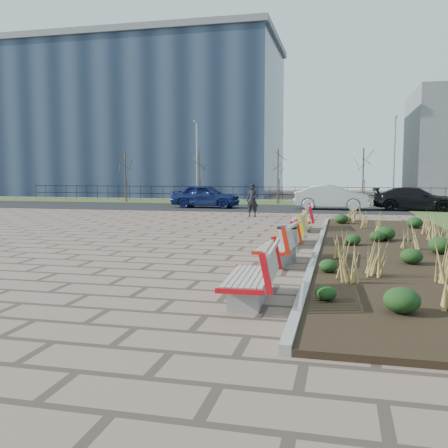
% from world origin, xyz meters
% --- Properties ---
extents(ground, '(120.00, 120.00, 0.00)m').
position_xyz_m(ground, '(0.00, 0.00, 0.00)').
color(ground, '#735C4F').
rests_on(ground, ground).
extents(planting_bed, '(4.50, 18.00, 0.10)m').
position_xyz_m(planting_bed, '(6.25, 5.00, 0.05)').
color(planting_bed, black).
rests_on(planting_bed, ground).
extents(planting_curb, '(0.16, 18.00, 0.15)m').
position_xyz_m(planting_curb, '(3.92, 5.00, 0.07)').
color(planting_curb, gray).
rests_on(planting_curb, ground).
extents(grass_verge_far, '(80.00, 5.00, 0.04)m').
position_xyz_m(grass_verge_far, '(0.00, 28.00, 0.02)').
color(grass_verge_far, '#33511E').
rests_on(grass_verge_far, ground).
extents(road, '(80.00, 7.00, 0.02)m').
position_xyz_m(road, '(0.00, 22.00, 0.01)').
color(road, black).
rests_on(road, ground).
extents(bench_a, '(0.99, 2.14, 1.00)m').
position_xyz_m(bench_a, '(3.00, -1.48, 0.50)').
color(bench_a, red).
rests_on(bench_a, ground).
extents(bench_b, '(1.01, 2.15, 1.00)m').
position_xyz_m(bench_b, '(3.00, 2.31, 0.50)').
color(bench_b, red).
rests_on(bench_b, ground).
extents(bench_c, '(0.91, 2.10, 1.00)m').
position_xyz_m(bench_c, '(3.00, 5.92, 0.50)').
color(bench_c, yellow).
rests_on(bench_c, ground).
extents(bench_d, '(1.07, 2.17, 1.00)m').
position_xyz_m(bench_d, '(3.00, 9.80, 0.50)').
color(bench_d, red).
rests_on(bench_d, ground).
extents(litter_bin, '(0.50, 0.50, 0.88)m').
position_xyz_m(litter_bin, '(3.23, 2.60, 0.44)').
color(litter_bin, '#B2B2B7').
rests_on(litter_bin, ground).
extents(pedestrian, '(0.66, 0.47, 1.72)m').
position_xyz_m(pedestrian, '(0.05, 15.60, 0.86)').
color(pedestrian, black).
rests_on(pedestrian, ground).
extents(car_blue, '(4.53, 1.95, 1.52)m').
position_xyz_m(car_blue, '(-4.10, 21.52, 0.78)').
color(car_blue, '#121D51').
rests_on(car_blue, road).
extents(car_silver, '(4.73, 1.98, 1.52)m').
position_xyz_m(car_silver, '(4.03, 21.68, 0.78)').
color(car_silver, '#9FA2A7').
rests_on(car_silver, road).
extents(car_black, '(5.07, 2.60, 1.41)m').
position_xyz_m(car_black, '(8.87, 21.85, 0.72)').
color(car_black, black).
rests_on(car_black, road).
extents(tree_a, '(1.40, 1.40, 4.00)m').
position_xyz_m(tree_a, '(-12.00, 26.50, 2.04)').
color(tree_a, '#4C3D2D').
rests_on(tree_a, grass_verge_far).
extents(tree_b, '(1.40, 1.40, 4.00)m').
position_xyz_m(tree_b, '(-6.00, 26.50, 2.04)').
color(tree_b, '#4C3D2D').
rests_on(tree_b, grass_verge_far).
extents(tree_c, '(1.40, 1.40, 4.00)m').
position_xyz_m(tree_c, '(0.00, 26.50, 2.04)').
color(tree_c, '#4C3D2D').
rests_on(tree_c, grass_verge_far).
extents(tree_d, '(1.40, 1.40, 4.00)m').
position_xyz_m(tree_d, '(6.00, 26.50, 2.04)').
color(tree_d, '#4C3D2D').
rests_on(tree_d, grass_verge_far).
extents(lamp_west, '(0.24, 0.60, 6.00)m').
position_xyz_m(lamp_west, '(-6.00, 26.00, 3.04)').
color(lamp_west, gray).
rests_on(lamp_west, grass_verge_far).
extents(lamp_east, '(0.24, 0.60, 6.00)m').
position_xyz_m(lamp_east, '(8.00, 26.00, 3.04)').
color(lamp_east, gray).
rests_on(lamp_east, grass_verge_far).
extents(railing_fence, '(44.00, 0.10, 1.20)m').
position_xyz_m(railing_fence, '(0.00, 29.50, 0.64)').
color(railing_fence, black).
rests_on(railing_fence, grass_verge_far).
extents(building_glass, '(40.00, 14.00, 15.00)m').
position_xyz_m(building_glass, '(-22.00, 40.00, 7.50)').
color(building_glass, '#192338').
rests_on(building_glass, ground).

